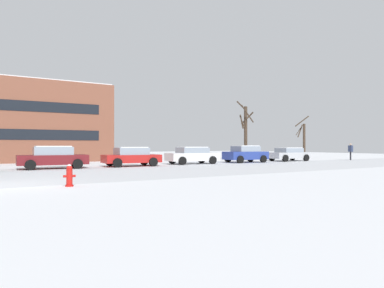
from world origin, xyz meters
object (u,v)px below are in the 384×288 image
Objects in this scene: fire_hydrant at (69,175)px; parked_car_blue at (246,154)px; parked_car_white at (192,155)px; pedestrian_crossing at (351,150)px; parked_car_maroon at (53,157)px; parked_car_silver at (289,154)px; parked_car_red at (132,156)px.

parked_car_blue reaches higher than fire_hydrant.
pedestrian_crossing reaches higher than parked_car_white.
pedestrian_crossing is at bearing -3.60° from parked_car_maroon.
parked_car_white reaches higher than fire_hydrant.
parked_car_silver is at bearing -1.67° from parked_car_white.
parked_car_red is 1.06× the size of parked_car_blue.
parked_car_blue reaches higher than parked_car_red.
parked_car_red is 2.41× the size of pedestrian_crossing.
parked_car_white is 1.10× the size of parked_car_blue.
fire_hydrant is 24.88m from parked_car_silver.
parked_car_red is 0.96× the size of parked_car_white.
pedestrian_crossing is (17.87, -1.91, 0.28)m from parked_car_white.
pedestrian_crossing is at bearing -7.51° from parked_car_blue.
parked_car_maroon is at bearing -179.37° from parked_car_white.
parked_car_red reaches higher than fire_hydrant.
pedestrian_crossing reaches higher than parked_car_silver.
parked_car_blue is at bearing -2.76° from parked_car_white.
parked_car_white is at bearing 178.33° from parked_car_silver.
parked_car_blue is at bearing 179.42° from parked_car_silver.
parked_car_maroon is 2.54× the size of pedestrian_crossing.
parked_car_maroon is at bearing 83.47° from fire_hydrant.
parked_car_white is at bearing 0.63° from parked_car_maroon.
parked_car_white is (5.33, 0.28, 0.00)m from parked_car_red.
parked_car_blue is (5.33, -0.26, 0.04)m from parked_car_white.
parked_car_white is at bearing 42.25° from fire_hydrant.
parked_car_maroon is (1.22, 10.69, 0.34)m from fire_hydrant.
parked_car_silver is 2.43× the size of pedestrian_crossing.
parked_car_red is 5.34m from parked_car_white.
parked_car_red reaches higher than parked_car_white.
fire_hydrant is 0.19× the size of parked_car_maroon.
parked_car_white is (10.67, 0.12, -0.03)m from parked_car_maroon.
pedestrian_crossing reaches higher than parked_car_blue.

